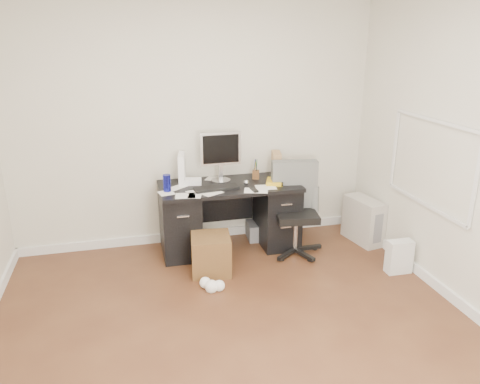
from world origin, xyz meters
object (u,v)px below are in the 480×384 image
at_px(desk, 229,214).
at_px(lcd_monitor, 221,157).
at_px(keyboard, 216,188).
at_px(office_chair, 296,210).
at_px(wicker_basket, 211,254).
at_px(pc_tower, 363,220).

distance_m(desk, lcd_monitor, 0.65).
height_order(keyboard, office_chair, office_chair).
bearing_deg(desk, office_chair, -24.21).
distance_m(office_chair, wicker_basket, 1.04).
bearing_deg(desk, wicker_basket, -121.73).
height_order(lcd_monitor, wicker_basket, lcd_monitor).
height_order(office_chair, pc_tower, office_chair).
xyz_separation_m(lcd_monitor, pc_tower, (1.60, -0.32, -0.78)).
relative_size(desk, office_chair, 1.50).
xyz_separation_m(lcd_monitor, wicker_basket, (-0.24, -0.62, -0.84)).
bearing_deg(lcd_monitor, wicker_basket, -111.93).
bearing_deg(lcd_monitor, keyboard, -112.69).
bearing_deg(pc_tower, keyboard, 167.45).
distance_m(desk, pc_tower, 1.56).
bearing_deg(keyboard, lcd_monitor, 61.84).
bearing_deg(keyboard, desk, 31.99).
distance_m(office_chair, pc_tower, 0.91).
bearing_deg(pc_tower, desk, 162.28).
bearing_deg(wicker_basket, pc_tower, 9.17).
xyz_separation_m(lcd_monitor, keyboard, (-0.10, -0.26, -0.27)).
bearing_deg(desk, pc_tower, -7.37).
relative_size(office_chair, pc_tower, 1.96).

